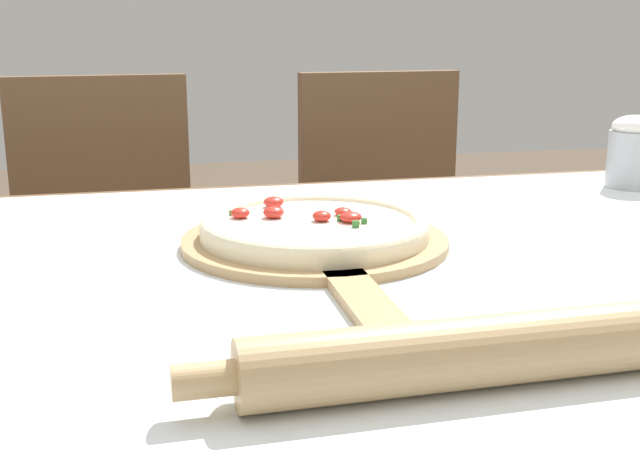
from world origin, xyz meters
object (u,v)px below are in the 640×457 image
Objects in this scene: chair_left at (108,256)px; flour_cup at (634,151)px; pizza at (314,226)px; chair_right at (390,239)px; rolling_pin at (490,350)px; pizza_peel at (319,247)px.

chair_left is 7.30× the size of flour_cup.
chair_left is at bearing 110.76° from pizza.
rolling_pin is at bearing -107.18° from chair_right.
rolling_pin is 1.23m from chair_right.
chair_right is (0.63, 0.00, 0.00)m from chair_left.
flour_cup is at bearing -66.11° from chair_right.
rolling_pin reaches higher than pizza_peel.
chair_left is (-0.29, 0.76, -0.24)m from pizza.
chair_left reaches higher than rolling_pin.
flour_cup is at bearing 22.19° from pizza.
rolling_pin is (0.05, -0.41, 0.00)m from pizza.
chair_right is 0.64m from flour_cup.
chair_right is at bearing -3.56° from chair_left.
chair_right reaches higher than pizza.
rolling_pin is (0.05, -0.39, 0.02)m from pizza_peel.
pizza reaches higher than pizza_peel.
pizza is at bearing 96.43° from rolling_pin.
chair_left reaches higher than pizza.
rolling_pin is at bearing -83.57° from pizza.
flour_cup is at bearing 24.24° from pizza_peel.
pizza_peel is 0.39m from rolling_pin.
flour_cup is at bearing 49.93° from rolling_pin.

